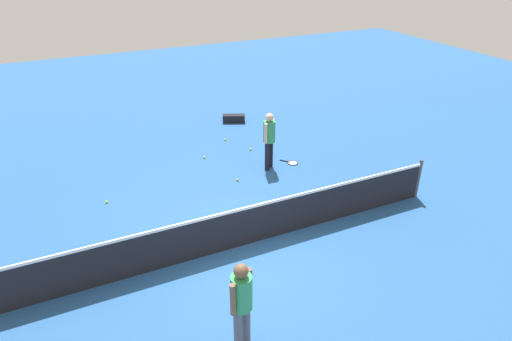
# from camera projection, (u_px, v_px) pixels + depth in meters

# --- Properties ---
(ground_plane) EXTENTS (40.00, 40.00, 0.00)m
(ground_plane) POSITION_uv_depth(u_px,v_px,m) (239.00, 246.00, 9.73)
(ground_plane) COLOR #265693
(court_net) EXTENTS (10.09, 0.09, 1.07)m
(court_net) POSITION_uv_depth(u_px,v_px,m) (239.00, 227.00, 9.50)
(court_net) COLOR #4C4C51
(court_net) RESTS_ON ground_plane
(player_near_side) EXTENTS (0.48, 0.48, 1.70)m
(player_near_side) POSITION_uv_depth(u_px,v_px,m) (269.00, 137.00, 12.56)
(player_near_side) COLOR black
(player_near_side) RESTS_ON ground_plane
(player_far_side) EXTENTS (0.50, 0.46, 1.70)m
(player_far_side) POSITION_uv_depth(u_px,v_px,m) (242.00, 300.00, 6.90)
(player_far_side) COLOR #595960
(player_far_side) RESTS_ON ground_plane
(tennis_racket_near_player) EXTENTS (0.50, 0.56, 0.03)m
(tennis_racket_near_player) POSITION_uv_depth(u_px,v_px,m) (292.00, 163.00, 13.31)
(tennis_racket_near_player) COLOR black
(tennis_racket_near_player) RESTS_ON ground_plane
(tennis_ball_near_player) EXTENTS (0.07, 0.07, 0.07)m
(tennis_ball_near_player) POSITION_uv_depth(u_px,v_px,m) (251.00, 149.00, 14.10)
(tennis_ball_near_player) COLOR #C6E033
(tennis_ball_near_player) RESTS_ON ground_plane
(tennis_ball_by_net) EXTENTS (0.07, 0.07, 0.07)m
(tennis_ball_by_net) POSITION_uv_depth(u_px,v_px,m) (225.00, 140.00, 14.78)
(tennis_ball_by_net) COLOR #C6E033
(tennis_ball_by_net) RESTS_ON ground_plane
(tennis_ball_midcourt) EXTENTS (0.07, 0.07, 0.07)m
(tennis_ball_midcourt) POSITION_uv_depth(u_px,v_px,m) (107.00, 202.00, 11.30)
(tennis_ball_midcourt) COLOR #C6E033
(tennis_ball_midcourt) RESTS_ON ground_plane
(tennis_ball_baseline) EXTENTS (0.07, 0.07, 0.07)m
(tennis_ball_baseline) POSITION_uv_depth(u_px,v_px,m) (204.00, 157.00, 13.60)
(tennis_ball_baseline) COLOR #C6E033
(tennis_ball_baseline) RESTS_ON ground_plane
(tennis_ball_stray_left) EXTENTS (0.07, 0.07, 0.07)m
(tennis_ball_stray_left) POSITION_uv_depth(u_px,v_px,m) (78.00, 256.00, 9.39)
(tennis_ball_stray_left) COLOR #C6E033
(tennis_ball_stray_left) RESTS_ON ground_plane
(tennis_ball_stray_right) EXTENTS (0.07, 0.07, 0.07)m
(tennis_ball_stray_right) POSITION_uv_depth(u_px,v_px,m) (237.00, 180.00, 12.34)
(tennis_ball_stray_right) COLOR #C6E033
(tennis_ball_stray_right) RESTS_ON ground_plane
(equipment_bag) EXTENTS (0.84, 0.58, 0.28)m
(equipment_bag) POSITION_uv_depth(u_px,v_px,m) (235.00, 118.00, 16.21)
(equipment_bag) COLOR black
(equipment_bag) RESTS_ON ground_plane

